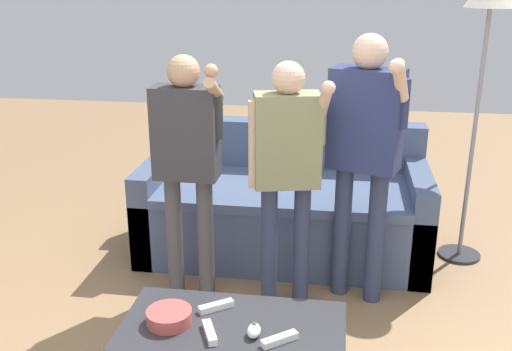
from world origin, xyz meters
The scene contains 11 objects.
couch centered at (-0.11, 1.50, 0.30)m, with size 1.89×0.93×0.84m.
coffee_table centered at (-0.16, -0.15, 0.38)m, with size 0.95×0.50×0.44m.
snack_bowl centered at (-0.43, -0.18, 0.47)m, with size 0.19×0.19×0.06m, color #B24C47.
game_remote_nunchuk centered at (-0.06, -0.22, 0.46)m, with size 0.06×0.09×0.05m.
floor_lamp centered at (1.09, 1.55, 1.59)m, with size 0.31×0.31×1.86m.
player_left centered at (-0.59, 0.79, 0.90)m, with size 0.42×0.28×1.43m.
player_center centered at (-0.03, 0.76, 0.89)m, with size 0.45×0.30×1.42m.
player_right centered at (0.38, 0.91, 0.97)m, with size 0.44×0.45×1.55m.
game_remote_wand_near centered at (0.05, -0.25, 0.45)m, with size 0.15×0.13×0.03m.
game_remote_wand_far centered at (-0.24, -0.24, 0.45)m, with size 0.09×0.16×0.03m.
game_remote_wand_spare centered at (-0.26, -0.05, 0.45)m, with size 0.15×0.12×0.03m.
Camera 1 is at (0.25, -2.26, 1.86)m, focal length 41.45 mm.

